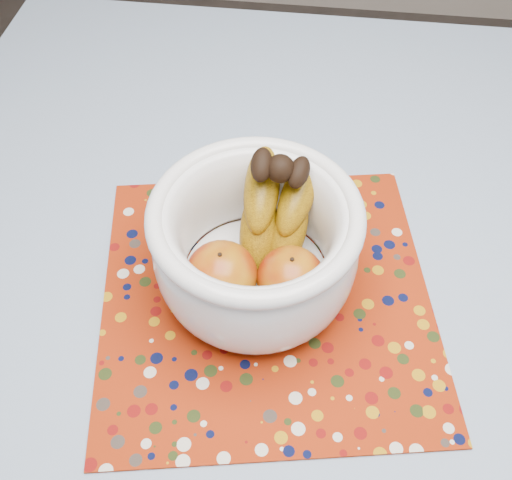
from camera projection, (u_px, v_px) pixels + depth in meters
The scene contains 4 objects.
table at pixel (333, 333), 0.83m from camera, with size 1.20×1.20×0.75m.
tablecloth at pixel (340, 301), 0.77m from camera, with size 1.32×1.32×0.01m, color #6488A7.
placemat at pixel (266, 297), 0.77m from camera, with size 0.42×0.42×0.00m, color maroon.
fruit_bowl at pixel (262, 240), 0.71m from camera, with size 0.25×0.25×0.18m.
Camera 1 is at (-0.05, -0.43, 1.41)m, focal length 42.00 mm.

